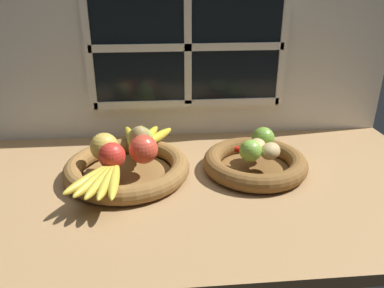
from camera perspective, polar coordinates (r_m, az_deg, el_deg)
The scene contains 16 objects.
ground_plane at distance 110.11cm, azimuth 0.60°, elevation -4.79°, with size 140.00×90.00×3.00cm, color #9E774C.
back_wall at distance 128.53cm, azimuth -0.71°, elevation 13.32°, with size 140.00×4.60×55.00cm.
fruit_bowl_left at distance 107.09cm, azimuth -9.84°, elevation -3.68°, with size 35.19×35.19×5.18cm.
fruit_bowl_right at distance 110.00cm, azimuth 9.57°, elevation -2.88°, with size 30.12×30.12×5.18cm.
apple_golden_left at distance 105.47cm, azimuth -13.23°, elevation -0.41°, with size 7.78×7.78×7.78cm, color gold.
apple_red_front at distance 100.39cm, azimuth -12.10°, elevation -1.77°, with size 7.14×7.14×7.14cm, color red.
apple_green_back at distance 108.99cm, azimuth -7.92°, elevation 0.74°, with size 7.47×7.47×7.47cm, color #99B74C.
apple_red_right at distance 101.81cm, azimuth -7.42°, elevation -0.80°, with size 7.93×7.93×7.93cm, color #CC422D.
pear_brown at distance 106.24cm, azimuth -7.96°, elevation 0.49°, with size 6.12×5.33×8.75cm, color olive.
banana_bunch_front at distance 94.35cm, azimuth -13.46°, elevation -5.17°, with size 13.65×19.83×2.63cm.
banana_bunch_back at distance 115.96cm, azimuth -7.41°, elevation 0.95°, with size 17.14×19.49×2.78cm.
potato_small at distance 105.86cm, azimuth 11.88°, elevation -1.08°, with size 6.49×5.15×4.77cm, color tan.
potato_large at distance 107.85cm, azimuth 9.75°, elevation -0.46°, with size 7.65×5.20×4.65cm, color tan.
lime_near at distance 103.45cm, azimuth 8.90°, elevation -1.02°, with size 6.16×6.16×6.16cm, color #7AAD3D.
lime_far at distance 111.72cm, azimuth 10.81°, elevation 0.88°, with size 6.61×6.61×6.61cm, color #6B9E33.
chili_pepper at distance 107.80cm, azimuth 10.10°, elevation -1.33°, with size 1.80×1.80×13.82cm, color red.
Camera 1 is at (-9.90, -96.27, 51.02)cm, focal length 34.97 mm.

